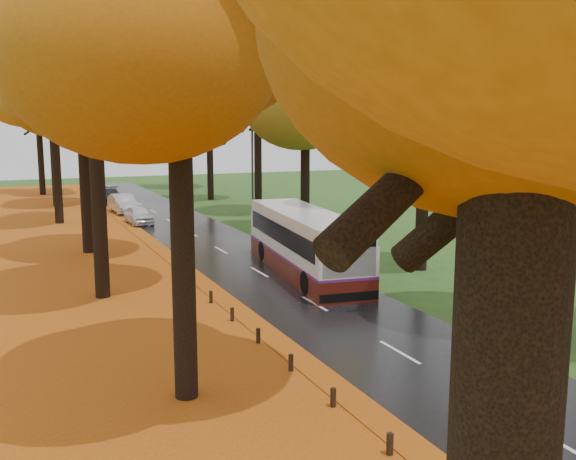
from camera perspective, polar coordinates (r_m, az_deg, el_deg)
ground at (r=16.35m, az=22.11°, el=-16.80°), size 160.00×160.00×0.00m
road at (r=37.32m, az=-6.46°, el=-1.55°), size 6.50×90.00×0.04m
centre_line at (r=37.32m, az=-6.46°, el=-1.51°), size 0.12×90.00×0.01m
leaf_verge at (r=35.76m, az=-20.36°, el=-2.57°), size 12.00×90.00×0.02m
leaf_drift at (r=36.55m, az=-11.03°, el=-1.86°), size 0.90×90.00×0.01m
trees_left at (r=37.35m, az=-18.56°, el=12.71°), size 9.20×74.00×13.88m
trees_right at (r=41.19m, az=2.30°, el=13.03°), size 9.30×74.20×13.96m
bollard_row at (r=17.70m, az=2.02°, el=-13.11°), size 0.11×23.51×0.52m
streetlamp_near at (r=23.43m, az=15.56°, el=3.34°), size 2.45×0.18×8.00m
streetlamp_mid at (r=42.73m, az=-3.51°, el=6.21°), size 2.45×0.18×8.00m
streetlamp_far at (r=63.80m, az=-10.44°, el=7.09°), size 2.45×0.18×8.00m
bus at (r=30.29m, az=1.51°, el=-1.01°), size 3.92×11.45×2.95m
car_white at (r=46.92m, az=-13.13°, el=1.31°), size 1.72×3.82×1.28m
car_silver at (r=53.18m, az=-14.44°, el=2.30°), size 1.91×4.65×1.50m
car_dark at (r=60.11m, az=-15.55°, el=2.95°), size 2.61×4.87×1.34m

